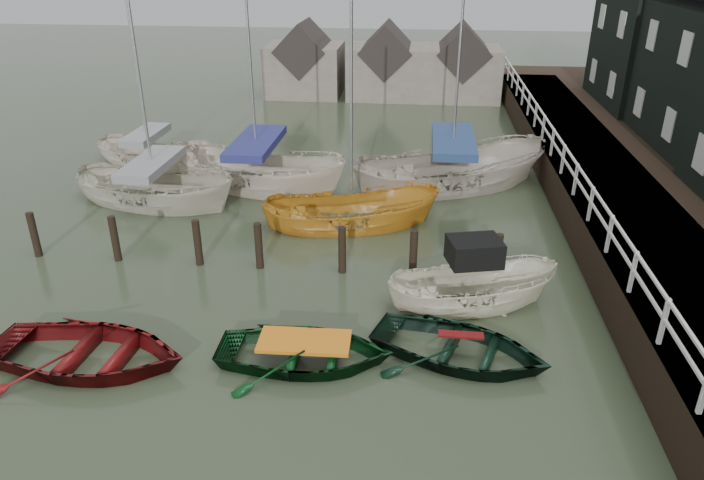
# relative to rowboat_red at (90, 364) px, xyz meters

# --- Properties ---
(ground) EXTENTS (120.00, 120.00, 0.00)m
(ground) POSITION_rel_rowboat_red_xyz_m (3.86, 1.95, 0.00)
(ground) COLOR #2F3824
(ground) RESTS_ON ground
(pier) EXTENTS (3.04, 32.00, 2.70)m
(pier) POSITION_rel_rowboat_red_xyz_m (13.34, 11.95, 0.71)
(pier) COLOR black
(pier) RESTS_ON ground
(mooring_pilings) EXTENTS (13.72, 0.22, 1.80)m
(mooring_pilings) POSITION_rel_rowboat_red_xyz_m (2.75, 4.95, 0.50)
(mooring_pilings) COLOR black
(mooring_pilings) RESTS_ON ground
(far_sheds) EXTENTS (14.00, 4.08, 4.39)m
(far_sheds) POSITION_rel_rowboat_red_xyz_m (4.69, 27.95, 1.86)
(far_sheds) COLOR #665B51
(far_sheds) RESTS_ON ground
(rowboat_red) EXTENTS (4.64, 3.43, 0.93)m
(rowboat_red) POSITION_rel_rowboat_red_xyz_m (0.00, 0.00, 0.00)
(rowboat_red) COLOR #550C0D
(rowboat_red) RESTS_ON ground
(rowboat_green) EXTENTS (4.00, 2.91, 0.81)m
(rowboat_green) POSITION_rel_rowboat_red_xyz_m (4.77, 0.61, 0.00)
(rowboat_green) COLOR black
(rowboat_green) RESTS_ON ground
(rowboat_dkgreen) EXTENTS (4.69, 3.95, 0.83)m
(rowboat_dkgreen) POSITION_rel_rowboat_red_xyz_m (8.20, 1.14, 0.00)
(rowboat_dkgreen) COLOR black
(rowboat_dkgreen) RESTS_ON ground
(motorboat) EXTENTS (4.71, 2.70, 2.65)m
(motorboat) POSITION_rel_rowboat_red_xyz_m (8.59, 3.51, 0.09)
(motorboat) COLOR beige
(motorboat) RESTS_ON ground
(sailboat_a) EXTENTS (6.75, 3.72, 10.98)m
(sailboat_a) POSITION_rel_rowboat_red_xyz_m (-2.29, 9.47, 0.06)
(sailboat_a) COLOR beige
(sailboat_a) RESTS_ON ground
(sailboat_b) EXTENTS (8.04, 5.11, 12.87)m
(sailboat_b) POSITION_rel_rowboat_red_xyz_m (0.95, 11.59, 0.06)
(sailboat_b) COLOR beige
(sailboat_b) RESTS_ON ground
(sailboat_c) EXTENTS (6.21, 3.42, 10.76)m
(sailboat_c) POSITION_rel_rowboat_red_xyz_m (4.94, 8.33, 0.02)
(sailboat_c) COLOR orange
(sailboat_c) RESTS_ON ground
(sailboat_d) EXTENTS (8.38, 5.71, 12.79)m
(sailboat_d) POSITION_rel_rowboat_red_xyz_m (8.34, 12.43, 0.06)
(sailboat_d) COLOR #BCB0A1
(sailboat_d) RESTS_ON ground
(sailboat_e) EXTENTS (5.73, 3.92, 9.84)m
(sailboat_e) POSITION_rel_rowboat_red_xyz_m (-4.33, 13.72, 0.07)
(sailboat_e) COLOR beige
(sailboat_e) RESTS_ON ground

